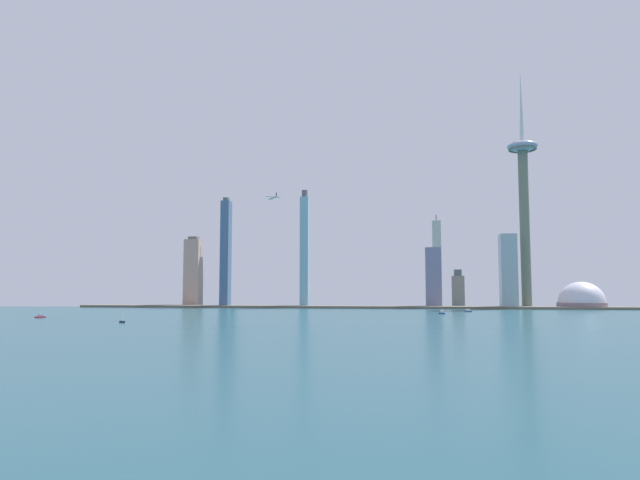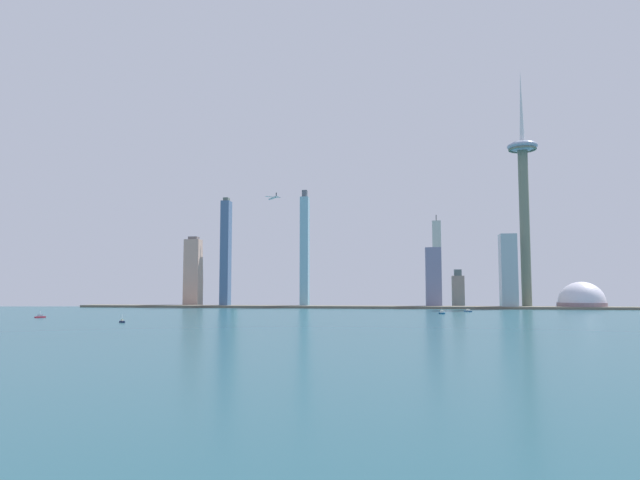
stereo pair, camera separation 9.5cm
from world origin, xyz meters
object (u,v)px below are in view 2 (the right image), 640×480
object	(u,v)px
boat_0	(442,313)
boat_3	(40,316)
boat_1	(122,321)
skyscraper_7	(458,290)
skyscraper_1	(232,262)
stadium_dome	(582,303)
skyscraper_0	(508,271)
skyscraper_5	(305,251)
observation_tower	(524,188)
boat_2	(468,311)
skyscraper_4	(433,278)
airplane	(273,198)
skyscraper_6	(226,253)
skyscraper_2	(437,264)
skyscraper_3	(193,272)

from	to	relation	value
boat_0	boat_3	world-z (taller)	boat_0
boat_1	boat_3	size ratio (longest dim) A/B	0.70
skyscraper_7	skyscraper_1	bearing A→B (deg)	179.15
stadium_dome	skyscraper_0	size ratio (longest dim) A/B	0.63
stadium_dome	skyscraper_5	distance (m)	432.56
observation_tower	skyscraper_0	size ratio (longest dim) A/B	3.35
stadium_dome	boat_2	bearing A→B (deg)	-141.87
skyscraper_4	airplane	bearing A→B (deg)	-168.62
skyscraper_1	skyscraper_7	world-z (taller)	skyscraper_1
observation_tower	boat_2	world-z (taller)	observation_tower
skyscraper_1	skyscraper_7	bearing A→B (deg)	-0.85
skyscraper_6	boat_1	world-z (taller)	skyscraper_6
skyscraper_1	skyscraper_2	xyz separation A→B (m)	(356.30, 20.19, -4.99)
skyscraper_6	boat_3	distance (m)	376.70
skyscraper_5	boat_0	distance (m)	307.81
observation_tower	boat_3	xyz separation A→B (m)	(-559.29, -378.42, -186.15)
skyscraper_5	boat_2	xyz separation A→B (m)	(242.07, -140.31, -90.68)
boat_2	skyscraper_2	bearing A→B (deg)	165.81
skyscraper_1	skyscraper_6	distance (m)	79.29
airplane	boat_1	bearing A→B (deg)	135.59
skyscraper_1	skyscraper_0	bearing A→B (deg)	-9.77
skyscraper_3	stadium_dome	bearing A→B (deg)	-2.02
stadium_dome	boat_3	world-z (taller)	stadium_dome
skyscraper_6	boat_0	world-z (taller)	skyscraper_6
skyscraper_6	skyscraper_4	bearing A→B (deg)	3.30
skyscraper_3	airplane	size ratio (longest dim) A/B	4.79
skyscraper_6	boat_1	xyz separation A→B (m)	(42.41, -427.93, -86.88)
skyscraper_0	boat_0	bearing A→B (deg)	-119.45
skyscraper_3	skyscraper_5	size ratio (longest dim) A/B	0.63
skyscraper_4	boat_3	world-z (taller)	skyscraper_4
stadium_dome	skyscraper_0	world-z (taller)	skyscraper_0
skyscraper_1	skyscraper_3	distance (m)	72.01
boat_2	skyscraper_5	bearing A→B (deg)	-141.12
skyscraper_7	boat_1	bearing A→B (deg)	-123.71
observation_tower	boat_1	size ratio (longest dim) A/B	52.19
skyscraper_4	boat_3	bearing A→B (deg)	-138.03
skyscraper_3	boat_1	bearing A→B (deg)	-76.54
skyscraper_7	boat_3	world-z (taller)	skyscraper_7
skyscraper_4	skyscraper_2	bearing A→B (deg)	82.68
skyscraper_2	skyscraper_5	bearing A→B (deg)	-158.50
skyscraper_3	skyscraper_7	bearing A→B (deg)	4.37
skyscraper_0	skyscraper_6	xyz separation A→B (m)	(-444.43, 1.00, 31.46)
skyscraper_0	boat_3	world-z (taller)	skyscraper_0
airplane	skyscraper_4	bearing A→B (deg)	-116.85
skyscraper_2	skyscraper_1	bearing A→B (deg)	-176.76
skyscraper_3	skyscraper_5	xyz separation A→B (m)	(197.68, -24.79, 33.80)
skyscraper_3	boat_2	distance (m)	473.16
boat_1	boat_3	distance (m)	145.42
airplane	skyscraper_0	bearing A→B (deg)	-123.50
boat_0	boat_1	size ratio (longest dim) A/B	2.16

